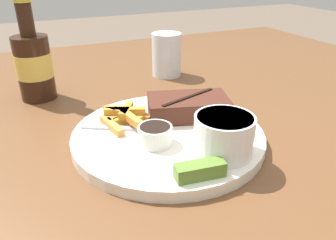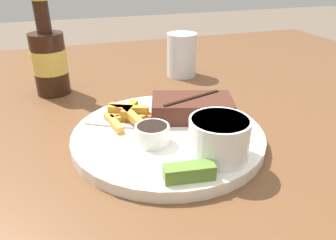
# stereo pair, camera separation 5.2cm
# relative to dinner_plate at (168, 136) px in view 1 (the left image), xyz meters

# --- Properties ---
(dining_table) EXTENTS (1.58, 1.43, 0.75)m
(dining_table) POSITION_rel_dinner_plate_xyz_m (0.00, 0.00, -0.07)
(dining_table) COLOR brown
(dining_table) RESTS_ON ground_plane
(dinner_plate) EXTENTS (0.31, 0.31, 0.02)m
(dinner_plate) POSITION_rel_dinner_plate_xyz_m (0.00, 0.00, 0.00)
(dinner_plate) COLOR silver
(dinner_plate) RESTS_ON dining_table
(steak_portion) EXTENTS (0.15, 0.12, 0.04)m
(steak_portion) POSITION_rel_dinner_plate_xyz_m (0.06, 0.04, 0.03)
(steak_portion) COLOR #472319
(steak_portion) RESTS_ON dinner_plate
(fries_pile) EXTENTS (0.08, 0.09, 0.02)m
(fries_pile) POSITION_rel_dinner_plate_xyz_m (-0.05, 0.06, 0.02)
(fries_pile) COLOR #CC7B41
(fries_pile) RESTS_ON dinner_plate
(coleslaw_cup) EXTENTS (0.08, 0.08, 0.06)m
(coleslaw_cup) POSITION_rel_dinner_plate_xyz_m (0.04, -0.09, 0.04)
(coleslaw_cup) COLOR white
(coleslaw_cup) RESTS_ON dinner_plate
(dipping_sauce_cup) EXTENTS (0.05, 0.05, 0.03)m
(dipping_sauce_cup) POSITION_rel_dinner_plate_xyz_m (-0.03, -0.03, 0.03)
(dipping_sauce_cup) COLOR silver
(dipping_sauce_cup) RESTS_ON dinner_plate
(pickle_spear) EXTENTS (0.07, 0.03, 0.02)m
(pickle_spear) POSITION_rel_dinner_plate_xyz_m (-0.01, -0.13, 0.02)
(pickle_spear) COLOR #567A2D
(pickle_spear) RESTS_ON dinner_plate
(fork_utensil) EXTENTS (0.12, 0.08, 0.00)m
(fork_utensil) POSITION_rel_dinner_plate_xyz_m (-0.07, 0.04, 0.01)
(fork_utensil) COLOR #B7B7BC
(fork_utensil) RESTS_ON dinner_plate
(beer_bottle) EXTENTS (0.07, 0.07, 0.21)m
(beer_bottle) POSITION_rel_dinner_plate_xyz_m (-0.17, 0.28, 0.07)
(beer_bottle) COLOR black
(beer_bottle) RESTS_ON dining_table
(drinking_glass) EXTENTS (0.07, 0.07, 0.10)m
(drinking_glass) POSITION_rel_dinner_plate_xyz_m (0.14, 0.30, 0.04)
(drinking_glass) COLOR silver
(drinking_glass) RESTS_ON dining_table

